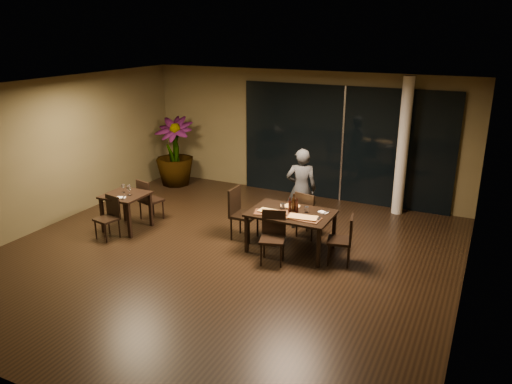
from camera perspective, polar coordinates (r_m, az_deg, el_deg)
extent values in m
plane|color=black|center=(9.12, -3.85, -7.38)|extent=(8.00, 8.00, 0.00)
cube|color=brown|center=(12.14, 5.52, 6.65)|extent=(8.00, 0.10, 3.00)
cube|color=brown|center=(5.69, -25.01, -9.12)|extent=(8.00, 0.10, 3.00)
cube|color=brown|center=(11.10, -22.57, 4.19)|extent=(0.10, 8.00, 3.00)
cube|color=brown|center=(7.52, 23.83, -2.35)|extent=(0.10, 8.00, 3.00)
cube|color=silver|center=(8.27, -4.31, 11.82)|extent=(8.00, 8.00, 0.04)
cube|color=black|center=(11.79, 9.91, 5.35)|extent=(5.00, 0.06, 2.70)
cylinder|color=silver|center=(11.17, 16.42, 4.93)|extent=(0.24, 0.24, 3.00)
cube|color=black|center=(9.09, 4.05, -2.45)|extent=(1.50, 1.00, 0.04)
cube|color=black|center=(9.13, -1.08, -4.87)|extent=(0.06, 0.06, 0.71)
cube|color=black|center=(8.64, 7.16, -6.41)|extent=(0.06, 0.06, 0.71)
cube|color=black|center=(9.86, 1.24, -3.05)|extent=(0.06, 0.06, 0.71)
cube|color=black|center=(9.41, 8.91, -4.35)|extent=(0.06, 0.06, 0.71)
cube|color=black|center=(10.38, -14.71, -0.34)|extent=(0.80, 0.80, 0.04)
cube|color=black|center=(10.49, -17.15, -2.55)|extent=(0.06, 0.06, 0.71)
cube|color=black|center=(10.06, -14.29, -3.20)|extent=(0.06, 0.06, 0.71)
cube|color=black|center=(10.96, -14.77, -1.43)|extent=(0.06, 0.06, 0.71)
cube|color=black|center=(10.55, -11.95, -1.99)|extent=(0.06, 0.06, 0.71)
cube|color=black|center=(9.83, 6.15, -2.65)|extent=(0.53, 0.53, 0.05)
cylinder|color=black|center=(9.96, 7.53, -3.79)|extent=(0.04, 0.04, 0.44)
cylinder|color=black|center=(10.14, 5.83, -3.32)|extent=(0.04, 0.04, 0.44)
cylinder|color=black|center=(9.69, 6.39, -4.41)|extent=(0.04, 0.04, 0.44)
cylinder|color=black|center=(9.87, 4.67, -3.91)|extent=(0.04, 0.04, 0.44)
cube|color=black|center=(9.59, 5.54, -1.61)|extent=(0.43, 0.14, 0.49)
cube|color=black|center=(8.72, 1.88, -5.47)|extent=(0.53, 0.53, 0.05)
cylinder|color=black|center=(8.68, 0.57, -7.16)|extent=(0.03, 0.03, 0.43)
cylinder|color=black|center=(8.63, 2.86, -7.32)|extent=(0.03, 0.03, 0.43)
cylinder|color=black|center=(8.99, 0.91, -6.22)|extent=(0.03, 0.03, 0.43)
cylinder|color=black|center=(8.95, 3.12, -6.36)|extent=(0.03, 0.03, 0.43)
cube|color=black|center=(8.80, 2.06, -3.54)|extent=(0.42, 0.16, 0.48)
cube|color=black|center=(9.67, -1.34, -2.69)|extent=(0.47, 0.47, 0.05)
cylinder|color=black|center=(9.53, -0.81, -4.58)|extent=(0.04, 0.04, 0.48)
cylinder|color=black|center=(9.84, 0.17, -3.79)|extent=(0.04, 0.04, 0.48)
cylinder|color=black|center=(9.69, -2.85, -4.20)|extent=(0.04, 0.04, 0.48)
cylinder|color=black|center=(10.00, -1.82, -3.44)|extent=(0.04, 0.04, 0.48)
cube|color=black|center=(9.67, -2.48, -1.02)|extent=(0.05, 0.47, 0.53)
cube|color=black|center=(8.82, 9.53, -5.52)|extent=(0.49, 0.49, 0.05)
cylinder|color=black|center=(9.07, 8.48, -6.22)|extent=(0.03, 0.03, 0.42)
cylinder|color=black|center=(8.77, 8.25, -7.12)|extent=(0.03, 0.03, 0.42)
cylinder|color=black|center=(9.05, 10.62, -6.40)|extent=(0.03, 0.03, 0.42)
cylinder|color=black|center=(8.75, 10.47, -7.31)|extent=(0.03, 0.03, 0.42)
cube|color=black|center=(8.72, 10.84, -4.21)|extent=(0.12, 0.41, 0.47)
cube|color=black|center=(10.89, -11.89, -0.94)|extent=(0.51, 0.51, 0.05)
cylinder|color=black|center=(10.92, -10.56, -1.97)|extent=(0.03, 0.03, 0.43)
cylinder|color=black|center=(11.18, -11.66, -1.56)|extent=(0.03, 0.03, 0.43)
cylinder|color=black|center=(10.73, -11.98, -2.44)|extent=(0.03, 0.03, 0.43)
cylinder|color=black|center=(10.99, -13.06, -2.01)|extent=(0.03, 0.03, 0.43)
cube|color=black|center=(10.70, -12.77, 0.00)|extent=(0.41, 0.15, 0.47)
cube|color=black|center=(10.13, -16.71, -3.00)|extent=(0.45, 0.45, 0.04)
cylinder|color=black|center=(10.24, -17.85, -4.08)|extent=(0.03, 0.03, 0.40)
cylinder|color=black|center=(10.00, -16.77, -4.53)|extent=(0.03, 0.03, 0.40)
cylinder|color=black|center=(10.41, -16.45, -3.57)|extent=(0.03, 0.03, 0.40)
cylinder|color=black|center=(10.17, -15.35, -3.99)|extent=(0.03, 0.03, 0.40)
cube|color=black|center=(10.15, -16.03, -1.56)|extent=(0.39, 0.11, 0.44)
imported|color=#2C2E31|center=(10.11, 5.19, 0.35)|extent=(0.66, 0.55, 1.67)
imported|color=#244D19|center=(13.09, -9.30, 4.57)|extent=(1.14, 1.14, 1.76)
cube|color=#442516|center=(9.04, 1.74, -2.36)|extent=(0.67, 0.47, 0.01)
cube|color=#432615|center=(8.80, 5.38, -3.01)|extent=(0.63, 0.32, 0.01)
cylinder|color=red|center=(9.37, 4.13, -1.64)|extent=(0.29, 0.29, 0.01)
cylinder|color=white|center=(9.23, 3.05, -1.65)|extent=(0.08, 0.08, 0.10)
cylinder|color=white|center=(9.11, 5.80, -1.99)|extent=(0.08, 0.08, 0.10)
cube|color=white|center=(8.82, 6.81, -3.03)|extent=(0.19, 0.12, 0.01)
cube|color=white|center=(9.12, 7.69, -2.32)|extent=(0.20, 0.15, 0.01)
cube|color=white|center=(10.17, -15.18, -0.62)|extent=(0.21, 0.17, 0.01)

